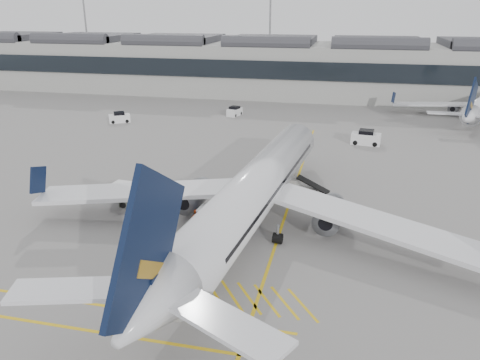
% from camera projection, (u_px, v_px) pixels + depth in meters
% --- Properties ---
extents(ground, '(220.00, 220.00, 0.00)m').
position_uv_depth(ground, '(158.00, 237.00, 39.83)').
color(ground, gray).
rests_on(ground, ground).
extents(terminal, '(200.00, 20.45, 12.40)m').
position_uv_depth(terminal, '(281.00, 66.00, 103.44)').
color(terminal, '#9E9E99').
rests_on(terminal, ground).
extents(light_masts, '(113.00, 0.60, 25.45)m').
position_uv_depth(light_masts, '(284.00, 24.00, 113.76)').
color(light_masts, slate).
rests_on(light_masts, ground).
extents(apron_markings, '(0.25, 60.00, 0.01)m').
position_uv_depth(apron_markings, '(290.00, 202.00, 46.87)').
color(apron_markings, gold).
rests_on(apron_markings, ground).
extents(airliner_main, '(39.81, 43.69, 11.63)m').
position_uv_depth(airliner_main, '(253.00, 192.00, 40.20)').
color(airliner_main, silver).
rests_on(airliner_main, ground).
extents(belt_loader, '(4.81, 2.16, 1.91)m').
position_uv_depth(belt_loader, '(302.00, 189.00, 48.85)').
color(belt_loader, '#B9B6B0').
rests_on(belt_loader, ground).
extents(baggage_cart_a, '(2.08, 1.92, 1.76)m').
position_uv_depth(baggage_cart_a, '(243.00, 219.00, 40.98)').
color(baggage_cart_a, gray).
rests_on(baggage_cart_a, ground).
extents(baggage_cart_b, '(1.98, 1.67, 1.98)m').
position_uv_depth(baggage_cart_b, '(209.00, 218.00, 40.90)').
color(baggage_cart_b, gray).
rests_on(baggage_cart_b, ground).
extents(baggage_cart_c, '(2.11, 1.84, 1.97)m').
position_uv_depth(baggage_cart_c, '(147.00, 201.00, 44.57)').
color(baggage_cart_c, gray).
rests_on(baggage_cart_c, ground).
extents(baggage_cart_d, '(1.94, 1.67, 1.86)m').
position_uv_depth(baggage_cart_d, '(122.00, 191.00, 47.10)').
color(baggage_cart_d, gray).
rests_on(baggage_cart_d, ground).
extents(ramp_agent_a, '(0.79, 0.83, 1.90)m').
position_uv_depth(ramp_agent_a, '(231.00, 195.00, 46.28)').
color(ramp_agent_a, '#F35A0C').
rests_on(ramp_agent_a, ground).
extents(ramp_agent_b, '(0.87, 0.69, 1.73)m').
position_uv_depth(ramp_agent_b, '(196.00, 219.00, 41.21)').
color(ramp_agent_b, '#DF470B').
rests_on(ramp_agent_b, ground).
extents(pushback_tug, '(3.09, 2.26, 1.57)m').
position_uv_depth(pushback_tug, '(135.00, 198.00, 46.03)').
color(pushback_tug, '#464A3F').
rests_on(pushback_tug, ground).
extents(safety_cone_nose, '(0.34, 0.34, 0.48)m').
position_uv_depth(safety_cone_nose, '(274.00, 166.00, 56.98)').
color(safety_cone_nose, '#F24C0A').
rests_on(safety_cone_nose, ground).
extents(safety_cone_engine, '(0.34, 0.34, 0.48)m').
position_uv_depth(safety_cone_engine, '(349.00, 217.00, 42.93)').
color(safety_cone_engine, '#F24C0A').
rests_on(safety_cone_engine, ground).
extents(service_van_left, '(3.85, 3.25, 1.77)m').
position_uv_depth(service_van_left, '(119.00, 118.00, 79.17)').
color(service_van_left, silver).
rests_on(service_van_left, ground).
extents(service_van_mid, '(2.38, 3.56, 1.67)m').
position_uv_depth(service_van_mid, '(235.00, 111.00, 84.16)').
color(service_van_mid, silver).
rests_on(service_van_mid, ground).
extents(service_van_right, '(4.24, 2.47, 2.07)m').
position_uv_depth(service_van_right, '(366.00, 138.00, 66.45)').
color(service_van_right, silver).
rests_on(service_van_right, ground).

